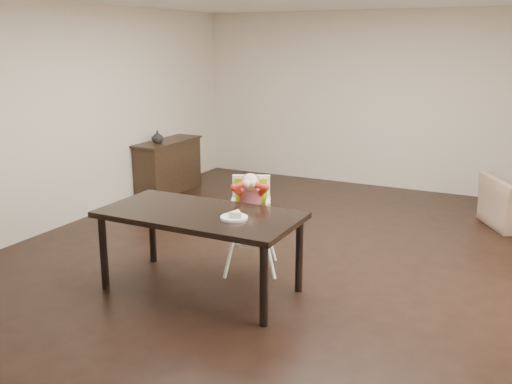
% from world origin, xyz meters
% --- Properties ---
extents(ground, '(7.00, 7.00, 0.00)m').
position_xyz_m(ground, '(0.00, 0.00, 0.00)').
color(ground, black).
rests_on(ground, ground).
extents(room_walls, '(6.02, 7.02, 2.71)m').
position_xyz_m(room_walls, '(0.00, 0.00, 1.86)').
color(room_walls, beige).
rests_on(room_walls, ground).
extents(dining_table, '(1.80, 0.90, 0.75)m').
position_xyz_m(dining_table, '(-0.44, -1.13, 0.67)').
color(dining_table, black).
rests_on(dining_table, ground).
extents(high_chair, '(0.55, 0.55, 0.99)m').
position_xyz_m(high_chair, '(-0.27, -0.46, 0.70)').
color(high_chair, white).
rests_on(high_chair, ground).
extents(plate, '(0.28, 0.28, 0.07)m').
position_xyz_m(plate, '(-0.06, -1.17, 0.77)').
color(plate, white).
rests_on(plate, dining_table).
extents(sideboard, '(0.44, 1.26, 0.79)m').
position_xyz_m(sideboard, '(-2.78, 1.70, 0.40)').
color(sideboard, black).
rests_on(sideboard, ground).
extents(vase, '(0.21, 0.22, 0.18)m').
position_xyz_m(vase, '(-2.78, 1.46, 0.88)').
color(vase, '#99999E').
rests_on(vase, sideboard).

